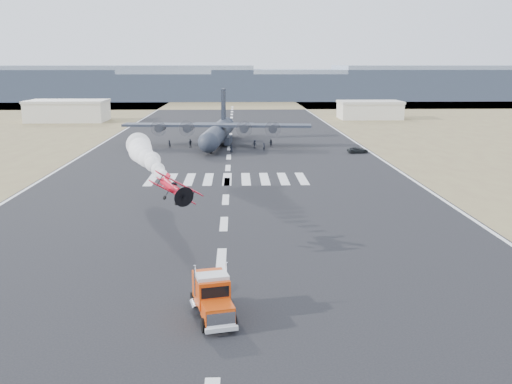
{
  "coord_description": "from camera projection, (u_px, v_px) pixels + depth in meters",
  "views": [
    {
      "loc": [
        1.48,
        -39.37,
        18.1
      ],
      "look_at": [
        3.67,
        22.85,
        4.0
      ],
      "focal_mm": 40.0,
      "sensor_mm": 36.0,
      "label": 1
    }
  ],
  "objects": [
    {
      "name": "ridge_seg_e",
      "position": [
        358.0,
        84.0,
        296.31
      ],
      "size": [
        150.0,
        50.0,
        15.0
      ],
      "primitive_type": "cube",
      "color": "gray",
      "rests_on": "ground"
    },
    {
      "name": "support_vehicle",
      "position": [
        358.0,
        150.0,
        117.55
      ],
      "size": [
        4.4,
        2.31,
        1.18
      ],
      "primitive_type": "imported",
      "rotation": [
        0.0,
        0.0,
        1.65
      ],
      "color": "black",
      "rests_on": "ground"
    },
    {
      "name": "crew_h",
      "position": [
        271.0,
        143.0,
        126.26
      ],
      "size": [
        0.9,
        0.7,
        1.64
      ],
      "primitive_type": "imported",
      "rotation": [
        0.0,
        0.0,
        2.85
      ],
      "color": "black",
      "rests_on": "ground"
    },
    {
      "name": "ridge_seg_c",
      "position": [
        106.0,
        82.0,
        291.64
      ],
      "size": [
        150.0,
        50.0,
        17.0
      ],
      "primitive_type": "cube",
      "color": "gray",
      "rests_on": "ground"
    },
    {
      "name": "crew_g",
      "position": [
        210.0,
        146.0,
        121.49
      ],
      "size": [
        0.71,
        0.65,
        1.59
      ],
      "primitive_type": "imported",
      "rotation": [
        0.0,
        0.0,
        0.36
      ],
      "color": "black",
      "rests_on": "ground"
    },
    {
      "name": "smoke_trail",
      "position": [
        143.0,
        152.0,
        74.62
      ],
      "size": [
        9.15,
        26.45,
        3.44
      ],
      "rotation": [
        0.0,
        0.0,
        0.28
      ],
      "color": "white"
    },
    {
      "name": "transport_aircraft",
      "position": [
        218.0,
        131.0,
        128.42
      ],
      "size": [
        41.92,
        34.45,
        12.09
      ],
      "rotation": [
        0.0,
        0.0,
        -0.09
      ],
      "color": "#222A33",
      "rests_on": "ground"
    },
    {
      "name": "runway_markings",
      "position": [
        228.0,
        168.0,
        100.8
      ],
      "size": [
        60.0,
        260.0,
        0.01
      ],
      "primitive_type": null,
      "color": "silver",
      "rests_on": "ground"
    },
    {
      "name": "aerobatic_biplane",
      "position": [
        174.0,
        188.0,
        53.8
      ],
      "size": [
        4.75,
        5.11,
        4.0
      ],
      "rotation": [
        0.0,
        0.56,
        0.28
      ],
      "color": "red"
    },
    {
      "name": "crew_b",
      "position": [
        169.0,
        144.0,
        125.27
      ],
      "size": [
        0.86,
        0.87,
        1.56
      ],
      "primitive_type": "imported",
      "rotation": [
        0.0,
        0.0,
        3.95
      ],
      "color": "black",
      "rests_on": "ground"
    },
    {
      "name": "crew_d",
      "position": [
        190.0,
        143.0,
        125.06
      ],
      "size": [
        1.22,
        1.08,
        1.87
      ],
      "primitive_type": "imported",
      "rotation": [
        0.0,
        0.0,
        3.74
      ],
      "color": "black",
      "rests_on": "ground"
    },
    {
      "name": "ground",
      "position": [
        218.0,
        313.0,
        42.32
      ],
      "size": [
        500.0,
        500.0,
        0.0
      ],
      "primitive_type": "plane",
      "color": "black",
      "rests_on": "ground"
    },
    {
      "name": "crew_a",
      "position": [
        264.0,
        147.0,
        120.34
      ],
      "size": [
        0.7,
        0.76,
        1.66
      ],
      "primitive_type": "imported",
      "rotation": [
        0.0,
        0.0,
        1.14
      ],
      "color": "black",
      "rests_on": "ground"
    },
    {
      "name": "ridge_seg_d",
      "position": [
        233.0,
        86.0,
        294.31
      ],
      "size": [
        150.0,
        50.0,
        13.0
      ],
      "primitive_type": "cube",
      "color": "gray",
      "rests_on": "ground"
    },
    {
      "name": "crew_e",
      "position": [
        231.0,
        148.0,
        118.38
      ],
      "size": [
        0.95,
        0.88,
        1.66
      ],
      "primitive_type": "imported",
      "rotation": [
        0.0,
        0.0,
        5.67
      ],
      "color": "black",
      "rests_on": "ground"
    },
    {
      "name": "crew_f",
      "position": [
        212.0,
        145.0,
        122.86
      ],
      "size": [
        1.23,
        1.65,
        1.72
      ],
      "primitive_type": "imported",
      "rotation": [
        0.0,
        0.0,
        5.22
      ],
      "color": "black",
      "rests_on": "ground"
    },
    {
      "name": "semi_truck",
      "position": [
        212.0,
        296.0,
        41.39
      ],
      "size": [
        3.72,
        7.44,
        3.27
      ],
      "rotation": [
        0.0,
        0.0,
        0.23
      ],
      "color": "black",
      "rests_on": "ground"
    },
    {
      "name": "hangar_right",
      "position": [
        370.0,
        110.0,
        189.44
      ],
      "size": [
        20.5,
        12.5,
        5.9
      ],
      "color": "beige",
      "rests_on": "ground"
    },
    {
      "name": "scrub_far",
      "position": [
        233.0,
        103.0,
        266.5
      ],
      "size": [
        500.0,
        80.0,
        0.0
      ],
      "primitive_type": "cube",
      "color": "#776344",
      "rests_on": "ground"
    },
    {
      "name": "crew_c",
      "position": [
        255.0,
        144.0,
        124.25
      ],
      "size": [
        1.26,
        1.09,
        1.79
      ],
      "primitive_type": "imported",
      "rotation": [
        0.0,
        0.0,
        2.54
      ],
      "color": "black",
      "rests_on": "ground"
    },
    {
      "name": "ridge_seg_f",
      "position": [
        481.0,
        82.0,
        298.32
      ],
      "size": [
        150.0,
        50.0,
        17.0
      ],
      "primitive_type": "cube",
      "color": "gray",
      "rests_on": "ground"
    },
    {
      "name": "hangar_left",
      "position": [
        68.0,
        111.0,
        181.12
      ],
      "size": [
        24.5,
        14.5,
        6.7
      ],
      "color": "beige",
      "rests_on": "ground"
    }
  ]
}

